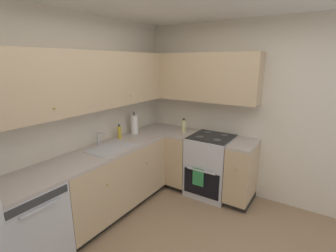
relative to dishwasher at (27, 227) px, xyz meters
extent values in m
cube|color=beige|center=(0.73, 0.33, 0.85)|extent=(3.81, 0.05, 2.57)
cube|color=beige|center=(2.61, -1.45, 0.85)|extent=(0.05, 3.61, 2.57)
cube|color=silver|center=(0.00, 0.00, 0.00)|extent=(0.60, 0.60, 0.88)
cube|color=#333333|center=(0.00, -0.30, 0.39)|extent=(0.55, 0.01, 0.07)
cube|color=silver|center=(0.00, -0.32, 0.32)|extent=(0.36, 0.02, 0.02)
cube|color=tan|center=(1.14, 0.00, 0.04)|extent=(1.68, 0.60, 0.79)
cube|color=black|center=(1.14, 0.03, -0.39)|extent=(1.68, 0.54, 0.09)
sphere|color=tan|center=(0.77, -0.31, 0.19)|extent=(0.02, 0.02, 0.02)
sphere|color=tan|center=(1.51, -0.31, 0.19)|extent=(0.02, 0.02, 0.02)
cube|color=#B7A89E|center=(1.14, 0.00, 0.46)|extent=(2.88, 0.60, 0.03)
cube|color=tan|center=(2.28, -0.45, 0.04)|extent=(0.60, 0.31, 0.79)
cube|color=black|center=(2.31, -0.45, -0.39)|extent=(0.54, 0.31, 0.09)
cube|color=tan|center=(2.28, -1.41, 0.04)|extent=(0.60, 0.32, 0.79)
cube|color=black|center=(2.31, -1.41, -0.39)|extent=(0.54, 0.32, 0.09)
sphere|color=tan|center=(1.97, -1.41, 0.19)|extent=(0.02, 0.02, 0.02)
cube|color=#B7A89E|center=(2.28, -0.45, 0.46)|extent=(0.60, 0.31, 0.03)
cube|color=#B7A89E|center=(2.28, -1.41, 0.46)|extent=(0.60, 0.32, 0.03)
cube|color=silver|center=(2.30, -0.93, 0.02)|extent=(0.64, 0.62, 0.91)
cube|color=black|center=(1.97, -0.93, -0.15)|extent=(0.02, 0.55, 0.38)
cube|color=silver|center=(1.95, -0.93, 0.06)|extent=(0.02, 0.43, 0.02)
cube|color=black|center=(2.30, -0.93, 0.48)|extent=(0.59, 0.60, 0.01)
cube|color=silver|center=(2.61, -0.93, 0.55)|extent=(0.03, 0.60, 0.15)
cylinder|color=#4C4C4C|center=(2.16, -1.06, 0.49)|extent=(0.11, 0.11, 0.01)
cylinder|color=#4C4C4C|center=(2.16, -0.79, 0.49)|extent=(0.11, 0.11, 0.01)
cylinder|color=#4C4C4C|center=(2.44, -1.06, 0.49)|extent=(0.11, 0.11, 0.01)
cylinder|color=#4C4C4C|center=(2.44, -0.79, 0.49)|extent=(0.11, 0.11, 0.01)
cube|color=#338C4C|center=(1.95, -0.89, -0.05)|extent=(0.02, 0.17, 0.26)
cube|color=tan|center=(0.98, 0.14, 1.33)|extent=(2.56, 0.32, 0.70)
sphere|color=tan|center=(0.42, -0.03, 1.11)|extent=(0.02, 0.02, 0.02)
sphere|color=tan|center=(1.54, -0.03, 1.11)|extent=(0.02, 0.02, 0.02)
cube|color=tan|center=(2.42, -0.61, 1.33)|extent=(0.32, 1.82, 0.70)
cube|color=#B7B7BC|center=(1.13, -0.03, 0.48)|extent=(0.59, 0.40, 0.01)
cube|color=gray|center=(1.13, -0.03, 0.43)|extent=(0.54, 0.36, 0.09)
cube|color=#99999E|center=(1.13, -0.03, 0.44)|extent=(0.02, 0.35, 0.06)
cylinder|color=silver|center=(1.13, 0.20, 0.57)|extent=(0.02, 0.02, 0.19)
cylinder|color=silver|center=(1.13, 0.13, 0.65)|extent=(0.02, 0.15, 0.02)
cylinder|color=silver|center=(1.18, 0.20, 0.50)|extent=(0.02, 0.02, 0.06)
cylinder|color=gold|center=(1.51, 0.18, 0.56)|extent=(0.06, 0.06, 0.18)
cylinder|color=#262626|center=(1.51, 0.18, 0.67)|extent=(0.02, 0.02, 0.03)
cylinder|color=white|center=(1.82, 0.16, 0.62)|extent=(0.11, 0.11, 0.29)
cylinder|color=#3F3F3F|center=(1.82, 0.16, 0.64)|extent=(0.02, 0.02, 0.35)
cylinder|color=beige|center=(2.28, -0.45, 0.57)|extent=(0.07, 0.07, 0.20)
cylinder|color=black|center=(2.28, -0.45, 0.69)|extent=(0.04, 0.04, 0.02)
camera|label=1|loc=(-0.98, -2.28, 1.56)|focal=26.20mm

